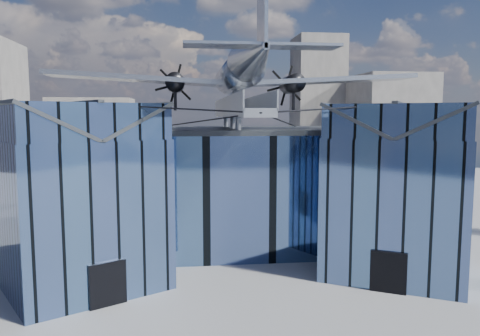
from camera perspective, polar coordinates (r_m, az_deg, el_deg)
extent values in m
plane|color=gray|center=(33.34, 0.43, -12.78)|extent=(120.00, 120.00, 0.00)
cube|color=#4B699A|center=(40.90, -1.19, -2.33)|extent=(28.00, 14.00, 9.50)
cube|color=#2A2E33|center=(40.45, -1.20, 4.62)|extent=(28.00, 14.00, 0.40)
cube|color=#4B699A|center=(31.52, -18.69, -5.29)|extent=(11.79, 11.43, 9.50)
cube|color=#4B699A|center=(30.91, -19.08, 5.39)|extent=(11.56, 11.20, 2.20)
cube|color=#2A2E33|center=(30.29, -23.15, 5.22)|extent=(7.98, 9.23, 2.40)
cube|color=#2A2E33|center=(31.68, -15.19, 5.54)|extent=(7.98, 9.23, 2.40)
cube|color=#2A2E33|center=(30.92, -19.16, 7.52)|extent=(4.30, 7.10, 0.18)
cube|color=black|center=(28.75, -15.83, -13.47)|extent=(2.03, 1.32, 2.60)
cube|color=black|center=(33.16, -11.27, -4.51)|extent=(0.34, 0.34, 9.50)
cube|color=#4B699A|center=(34.11, 18.49, -4.41)|extent=(11.79, 11.43, 9.50)
cube|color=#4B699A|center=(33.55, 18.84, 5.45)|extent=(11.56, 11.20, 2.20)
cube|color=#2A2E33|center=(33.79, 15.02, 5.58)|extent=(7.98, 9.23, 2.40)
cube|color=#2A2E33|center=(33.45, 22.70, 5.30)|extent=(7.98, 9.23, 2.40)
cube|color=#2A2E33|center=(33.56, 18.91, 7.42)|extent=(4.30, 7.10, 0.18)
cube|color=black|center=(31.05, 17.64, -12.03)|extent=(2.03, 1.32, 2.60)
cube|color=black|center=(34.74, 11.06, -4.01)|extent=(0.34, 0.34, 9.50)
cube|color=gray|center=(34.96, -0.30, 6.64)|extent=(1.80, 21.00, 0.50)
cube|color=gray|center=(34.88, -1.78, 7.70)|extent=(0.08, 21.00, 1.10)
cube|color=gray|center=(35.09, 1.17, 7.70)|extent=(0.08, 21.00, 1.10)
cylinder|color=gray|center=(44.42, -1.72, 5.71)|extent=(0.44, 0.44, 1.35)
cylinder|color=gray|center=(38.44, -0.91, 5.61)|extent=(0.44, 0.44, 1.35)
cylinder|color=gray|center=(34.47, -0.20, 5.52)|extent=(0.44, 0.44, 1.35)
cylinder|color=gray|center=(35.48, -0.39, 8.17)|extent=(0.70, 0.70, 1.40)
cylinder|color=black|center=(27.26, -9.55, 7.25)|extent=(10.55, 6.08, 0.69)
cylinder|color=black|center=(28.77, 12.00, 7.15)|extent=(10.55, 6.08, 0.69)
cylinder|color=black|center=(32.75, -5.14, 5.67)|extent=(6.09, 17.04, 1.19)
cylinder|color=black|center=(33.48, 5.23, 5.68)|extent=(6.09, 17.04, 1.19)
cylinder|color=#A5A9B1|center=(35.59, -0.40, 11.31)|extent=(2.50, 11.00, 2.50)
sphere|color=#A5A9B1|center=(41.04, -1.29, 10.65)|extent=(2.50, 2.50, 2.50)
cube|color=black|center=(40.11, -1.15, 11.74)|extent=(1.60, 1.40, 0.50)
cone|color=#A5A9B1|center=(26.75, 1.87, 13.58)|extent=(2.50, 7.00, 2.50)
cube|color=#A5A9B1|center=(24.77, 2.74, 17.91)|extent=(0.18, 2.40, 3.40)
cube|color=#A5A9B1|center=(24.62, 2.68, 14.67)|extent=(8.00, 1.80, 0.14)
cube|color=#A5A9B1|center=(36.45, -11.77, 10.59)|extent=(14.00, 3.20, 1.08)
cylinder|color=black|center=(36.92, -7.91, 10.22)|extent=(1.44, 3.20, 1.44)
cone|color=black|center=(38.71, -7.87, 10.04)|extent=(0.70, 0.70, 0.70)
cube|color=black|center=(38.86, -7.87, 10.02)|extent=(1.05, 0.06, 3.33)
cube|color=black|center=(38.86, -7.87, 10.02)|extent=(2.53, 0.06, 2.53)
cube|color=black|center=(38.86, -7.87, 10.02)|extent=(3.33, 0.06, 1.05)
cylinder|color=black|center=(36.25, -7.90, 8.35)|extent=(0.24, 0.24, 1.75)
cube|color=#A5A9B1|center=(37.97, 10.16, 10.45)|extent=(14.00, 3.20, 1.08)
cylinder|color=black|center=(37.91, 6.36, 10.14)|extent=(1.44, 3.20, 1.44)
cone|color=black|center=(39.66, 5.75, 9.98)|extent=(0.70, 0.70, 0.70)
cube|color=black|center=(39.81, 5.70, 9.96)|extent=(1.05, 0.06, 3.33)
cube|color=black|center=(39.81, 5.70, 9.96)|extent=(2.53, 0.06, 2.53)
cube|color=black|center=(39.81, 5.70, 9.96)|extent=(3.33, 0.06, 1.05)
cylinder|color=black|center=(37.27, 6.55, 8.31)|extent=(0.24, 0.24, 1.75)
cube|color=slate|center=(87.06, 17.58, 4.81)|extent=(12.00, 14.00, 18.00)
cube|color=slate|center=(87.78, -17.44, 3.52)|extent=(14.00, 10.00, 14.00)
cube|color=slate|center=(92.97, 9.41, 7.57)|extent=(9.00, 9.00, 26.00)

